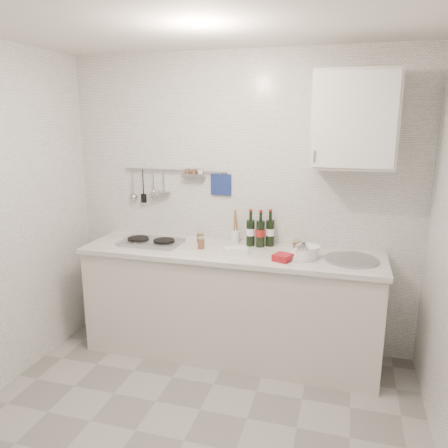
{
  "coord_description": "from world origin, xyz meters",
  "views": [
    {
      "loc": [
        0.88,
        -2.17,
        1.97
      ],
      "look_at": [
        0.01,
        0.9,
        1.19
      ],
      "focal_mm": 35.0,
      "sensor_mm": 36.0,
      "label": 1
    }
  ],
  "objects_px": {
    "wall_cabinet": "(354,120)",
    "utensil_crock": "(235,235)",
    "plate_stack_hob": "(157,242)",
    "plate_stack_sink": "(305,252)",
    "wine_bottles": "(260,228)"
  },
  "relations": [
    {
      "from": "plate_stack_hob",
      "to": "plate_stack_sink",
      "type": "xyz_separation_m",
      "value": [
        1.25,
        -0.05,
        0.03
      ]
    },
    {
      "from": "wall_cabinet",
      "to": "plate_stack_sink",
      "type": "distance_m",
      "value": 1.04
    },
    {
      "from": "wall_cabinet",
      "to": "plate_stack_hob",
      "type": "distance_m",
      "value": 1.85
    },
    {
      "from": "wall_cabinet",
      "to": "plate_stack_hob",
      "type": "height_order",
      "value": "wall_cabinet"
    },
    {
      "from": "plate_stack_hob",
      "to": "utensil_crock",
      "type": "bearing_deg",
      "value": 18.54
    },
    {
      "from": "plate_stack_hob",
      "to": "utensil_crock",
      "type": "height_order",
      "value": "utensil_crock"
    },
    {
      "from": "plate_stack_hob",
      "to": "plate_stack_sink",
      "type": "distance_m",
      "value": 1.25
    },
    {
      "from": "plate_stack_hob",
      "to": "wine_bottles",
      "type": "bearing_deg",
      "value": 11.67
    },
    {
      "from": "wall_cabinet",
      "to": "plate_stack_sink",
      "type": "xyz_separation_m",
      "value": [
        -0.3,
        -0.16,
        -0.98
      ]
    },
    {
      "from": "plate_stack_hob",
      "to": "plate_stack_sink",
      "type": "bearing_deg",
      "value": -2.52
    },
    {
      "from": "wall_cabinet",
      "to": "plate_stack_hob",
      "type": "xyz_separation_m",
      "value": [
        -1.55,
        -0.11,
        -1.02
      ]
    },
    {
      "from": "plate_stack_sink",
      "to": "plate_stack_hob",
      "type": "bearing_deg",
      "value": 177.48
    },
    {
      "from": "wall_cabinet",
      "to": "wine_bottles",
      "type": "height_order",
      "value": "wall_cabinet"
    },
    {
      "from": "wall_cabinet",
      "to": "utensil_crock",
      "type": "distance_m",
      "value": 1.33
    },
    {
      "from": "plate_stack_hob",
      "to": "wine_bottles",
      "type": "height_order",
      "value": "wine_bottles"
    }
  ]
}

